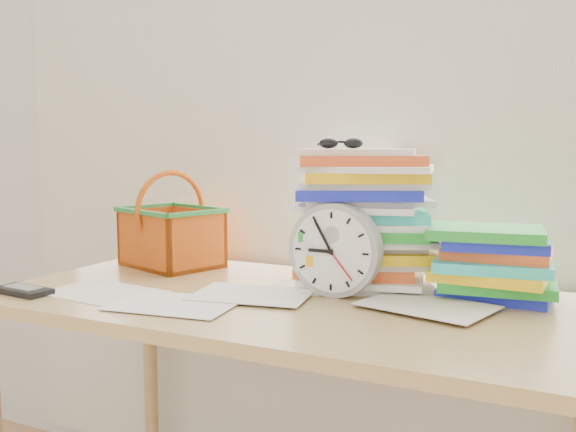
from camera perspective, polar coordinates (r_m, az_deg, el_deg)
The scene contains 9 objects.
curtain at distance 1.82m, azimuth 5.42°, elevation 12.49°, with size 2.40×0.01×2.50m, color silver.
desk at distance 1.53m, azimuth -0.04°, elevation -9.98°, with size 1.40×0.70×0.75m.
paper_stack at distance 1.62m, azimuth 6.52°, elevation -0.14°, with size 0.34×0.28×0.34m, color white, non-canonical shape.
clock at distance 1.50m, azimuth 4.23°, elevation -3.01°, with size 0.22×0.22×0.04m, color #9C9D9F.
sunglasses at distance 1.58m, azimuth 4.72°, elevation 6.48°, with size 0.12×0.11×0.03m, color black, non-canonical shape.
book_stack at distance 1.55m, azimuth 17.66°, elevation -4.03°, with size 0.28×0.21×0.17m, color white, non-canonical shape.
basket at distance 1.90m, azimuth -10.33°, elevation -0.32°, with size 0.27×0.21×0.27m, color #D96015, non-canonical shape.
calculator at distance 1.67m, azimuth -22.46°, elevation -6.15°, with size 0.15×0.07×0.01m, color black.
scattered_papers at distance 1.51m, azimuth -0.04°, elevation -7.03°, with size 1.26×0.42×0.02m, color white, non-canonical shape.
Camera 1 is at (0.65, 0.29, 1.11)m, focal length 40.00 mm.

